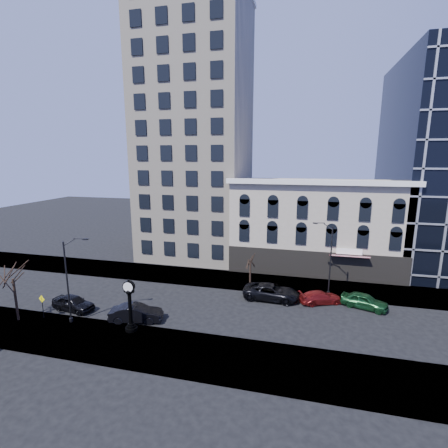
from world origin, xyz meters
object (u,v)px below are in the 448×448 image
(street_clock, at_px, (130,307))
(car_near_a, at_px, (73,303))
(street_lamp_near, at_px, (72,258))
(car_near_b, at_px, (136,313))
(warning_sign, at_px, (42,302))

(street_clock, distance_m, car_near_a, 8.25)
(street_lamp_near, xyz_separation_m, car_near_b, (5.20, 1.50, -5.47))
(street_clock, height_order, street_lamp_near, street_lamp_near)
(warning_sign, xyz_separation_m, car_near_b, (8.77, 1.73, -0.89))
(warning_sign, relative_size, car_near_b, 0.47)
(car_near_a, relative_size, car_near_b, 0.92)
(warning_sign, bearing_deg, street_clock, 10.16)
(street_clock, xyz_separation_m, warning_sign, (-9.26, 0.06, -0.59))
(street_lamp_near, relative_size, car_near_b, 1.67)
(street_clock, distance_m, warning_sign, 9.28)
(street_lamp_near, xyz_separation_m, warning_sign, (-3.58, -0.23, -4.58))
(warning_sign, distance_m, car_near_b, 8.99)
(street_lamp_near, height_order, warning_sign, street_lamp_near)
(car_near_a, bearing_deg, street_lamp_near, -126.60)
(street_lamp_near, distance_m, car_near_a, 6.24)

